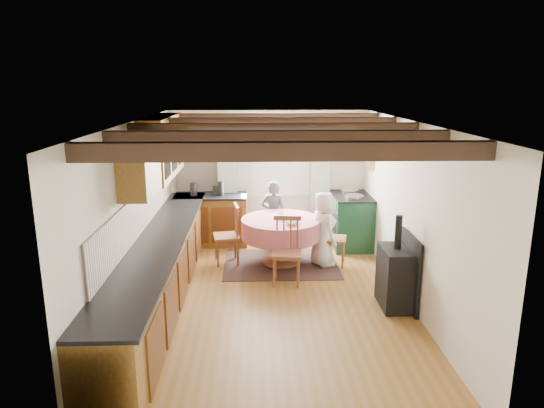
{
  "coord_description": "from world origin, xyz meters",
  "views": [
    {
      "loc": [
        -0.24,
        -6.1,
        2.87
      ],
      "look_at": [
        0.0,
        0.8,
        1.15
      ],
      "focal_mm": 32.1,
      "sensor_mm": 36.0,
      "label": 1
    }
  ],
  "objects_px": {
    "chair_near": "(287,251)",
    "chair_right": "(334,237)",
    "chair_left": "(226,234)",
    "dining_table": "(281,242)",
    "child_far": "(274,215)",
    "aga_range": "(351,220)",
    "cast_iron_stove": "(396,262)",
    "cup": "(281,216)",
    "child_right": "(323,229)"
  },
  "relations": [
    {
      "from": "child_right",
      "to": "cup",
      "type": "relative_size",
      "value": 11.39
    },
    {
      "from": "chair_near",
      "to": "child_far",
      "type": "xyz_separation_m",
      "value": [
        -0.13,
        1.57,
        0.12
      ]
    },
    {
      "from": "chair_left",
      "to": "aga_range",
      "type": "height_order",
      "value": "chair_left"
    },
    {
      "from": "cast_iron_stove",
      "to": "cup",
      "type": "distance_m",
      "value": 2.13
    },
    {
      "from": "chair_right",
      "to": "child_far",
      "type": "relative_size",
      "value": 0.75
    },
    {
      "from": "chair_right",
      "to": "child_far",
      "type": "height_order",
      "value": "child_far"
    },
    {
      "from": "chair_right",
      "to": "child_far",
      "type": "xyz_separation_m",
      "value": [
        -0.95,
        0.81,
        0.15
      ]
    },
    {
      "from": "chair_near",
      "to": "cup",
      "type": "relative_size",
      "value": 9.35
    },
    {
      "from": "chair_right",
      "to": "aga_range",
      "type": "distance_m",
      "value": 1.03
    },
    {
      "from": "chair_near",
      "to": "cast_iron_stove",
      "type": "distance_m",
      "value": 1.6
    },
    {
      "from": "cast_iron_stove",
      "to": "cup",
      "type": "bearing_deg",
      "value": 131.79
    },
    {
      "from": "cast_iron_stove",
      "to": "child_far",
      "type": "bearing_deg",
      "value": 122.43
    },
    {
      "from": "cast_iron_stove",
      "to": "child_far",
      "type": "distance_m",
      "value": 2.81
    },
    {
      "from": "chair_right",
      "to": "cast_iron_stove",
      "type": "height_order",
      "value": "cast_iron_stove"
    },
    {
      "from": "chair_right",
      "to": "cup",
      "type": "bearing_deg",
      "value": 101.31
    },
    {
      "from": "chair_right",
      "to": "child_far",
      "type": "bearing_deg",
      "value": 62.32
    },
    {
      "from": "dining_table",
      "to": "child_far",
      "type": "relative_size",
      "value": 1.03
    },
    {
      "from": "chair_near",
      "to": "cup",
      "type": "distance_m",
      "value": 0.85
    },
    {
      "from": "chair_right",
      "to": "child_far",
      "type": "distance_m",
      "value": 1.26
    },
    {
      "from": "chair_near",
      "to": "chair_right",
      "type": "relative_size",
      "value": 1.08
    },
    {
      "from": "dining_table",
      "to": "chair_right",
      "type": "distance_m",
      "value": 0.87
    },
    {
      "from": "child_right",
      "to": "chair_left",
      "type": "bearing_deg",
      "value": 65.7
    },
    {
      "from": "cup",
      "to": "cast_iron_stove",
      "type": "bearing_deg",
      "value": -48.21
    },
    {
      "from": "aga_range",
      "to": "cup",
      "type": "bearing_deg",
      "value": -145.24
    },
    {
      "from": "chair_near",
      "to": "child_right",
      "type": "xyz_separation_m",
      "value": [
        0.63,
        0.72,
        0.11
      ]
    },
    {
      "from": "chair_left",
      "to": "child_right",
      "type": "relative_size",
      "value": 0.8
    },
    {
      "from": "chair_left",
      "to": "chair_right",
      "type": "relative_size",
      "value": 1.06
    },
    {
      "from": "aga_range",
      "to": "cast_iron_stove",
      "type": "distance_m",
      "value": 2.5
    },
    {
      "from": "child_far",
      "to": "child_right",
      "type": "height_order",
      "value": "child_far"
    },
    {
      "from": "aga_range",
      "to": "child_right",
      "type": "height_order",
      "value": "child_right"
    },
    {
      "from": "chair_near",
      "to": "chair_right",
      "type": "distance_m",
      "value": 1.12
    },
    {
      "from": "child_far",
      "to": "child_right",
      "type": "relative_size",
      "value": 1.02
    },
    {
      "from": "chair_right",
      "to": "cup",
      "type": "distance_m",
      "value": 0.93
    },
    {
      "from": "chair_right",
      "to": "child_right",
      "type": "xyz_separation_m",
      "value": [
        -0.19,
        -0.04,
        0.14
      ]
    },
    {
      "from": "chair_near",
      "to": "dining_table",
      "type": "bearing_deg",
      "value": 99.52
    },
    {
      "from": "aga_range",
      "to": "cup",
      "type": "height_order",
      "value": "aga_range"
    },
    {
      "from": "dining_table",
      "to": "child_right",
      "type": "height_order",
      "value": "child_right"
    },
    {
      "from": "dining_table",
      "to": "chair_near",
      "type": "distance_m",
      "value": 0.79
    },
    {
      "from": "chair_right",
      "to": "chair_near",
      "type": "bearing_deg",
      "value": 145.59
    },
    {
      "from": "chair_right",
      "to": "aga_range",
      "type": "height_order",
      "value": "aga_range"
    },
    {
      "from": "chair_near",
      "to": "chair_left",
      "type": "xyz_separation_m",
      "value": [
        -0.92,
        0.87,
        -0.01
      ]
    },
    {
      "from": "dining_table",
      "to": "chair_right",
      "type": "bearing_deg",
      "value": -1.31
    },
    {
      "from": "dining_table",
      "to": "aga_range",
      "type": "distance_m",
      "value": 1.59
    },
    {
      "from": "dining_table",
      "to": "cast_iron_stove",
      "type": "bearing_deg",
      "value": -48.15
    },
    {
      "from": "chair_near",
      "to": "cast_iron_stove",
      "type": "relative_size",
      "value": 0.8
    },
    {
      "from": "aga_range",
      "to": "child_far",
      "type": "bearing_deg",
      "value": -175.13
    },
    {
      "from": "chair_left",
      "to": "chair_right",
      "type": "distance_m",
      "value": 1.75
    },
    {
      "from": "dining_table",
      "to": "chair_right",
      "type": "xyz_separation_m",
      "value": [
        0.86,
        -0.02,
        0.08
      ]
    },
    {
      "from": "chair_right",
      "to": "child_right",
      "type": "height_order",
      "value": "child_right"
    },
    {
      "from": "cast_iron_stove",
      "to": "child_right",
      "type": "xyz_separation_m",
      "value": [
        -0.74,
        1.53,
        -0.02
      ]
    }
  ]
}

